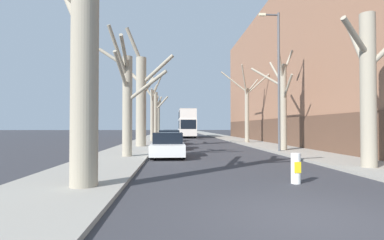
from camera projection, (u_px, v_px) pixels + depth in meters
ground_plane at (311, 219)px, 5.55m from camera, size 300.00×300.00×0.00m
sidewalk_left at (157, 136)px, 55.08m from camera, size 3.36×120.00×0.12m
sidewalk_right at (217, 136)px, 55.79m from camera, size 3.36×120.00×0.12m
building_facade_right at (315, 72)px, 31.27m from camera, size 10.08×40.89×14.85m
street_tree_left_0 at (84, 40)px, 8.16m from camera, size 4.00×3.23×8.34m
street_tree_left_1 at (127, 98)px, 16.15m from camera, size 3.85×2.43×6.86m
street_tree_left_2 at (141, 97)px, 24.72m from camera, size 5.13×2.62×9.75m
street_tree_left_3 at (152, 111)px, 34.06m from camera, size 2.79×3.94×7.41m
street_tree_left_4 at (156, 113)px, 43.43m from camera, size 3.30×2.57×7.29m
street_tree_left_5 at (158, 117)px, 52.14m from camera, size 1.42×2.84×8.60m
street_tree_right_0 at (368, 85)px, 11.91m from camera, size 3.25×2.83×6.40m
street_tree_right_1 at (282, 101)px, 20.88m from camera, size 2.79×3.38×7.18m
street_tree_right_2 at (247, 109)px, 30.73m from camera, size 4.86×2.48×7.85m
double_decker_bus at (187, 122)px, 48.09m from camera, size 2.53×10.54×4.39m
parked_car_0 at (168, 146)px, 16.86m from camera, size 1.84×3.90×1.39m
parked_car_1 at (169, 140)px, 22.89m from camera, size 1.73×4.04×1.45m
parked_car_2 at (170, 138)px, 28.89m from camera, size 1.79×4.53×1.39m
parked_car_3 at (171, 136)px, 35.29m from camera, size 1.81×4.56×1.36m
lamp_post at (278, 75)px, 19.79m from camera, size 1.40×0.20×9.30m
traffic_bollard at (296, 168)px, 9.05m from camera, size 0.29×0.30×0.92m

